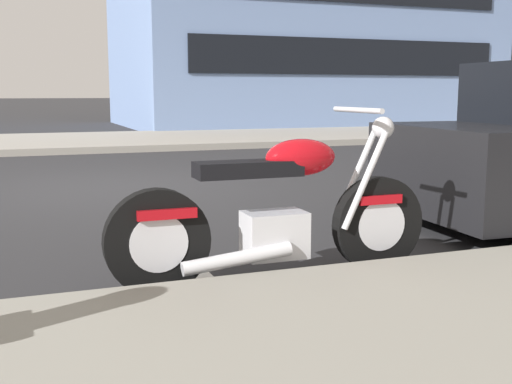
{
  "coord_description": "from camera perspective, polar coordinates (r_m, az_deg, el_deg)",
  "views": [
    {
      "loc": [
        -1.12,
        -8.28,
        1.22
      ],
      "look_at": [
        0.26,
        -4.61,
        0.6
      ],
      "focal_mm": 44.54,
      "sensor_mm": 36.0,
      "label": 1
    }
  ],
  "objects": [
    {
      "name": "ground_plane",
      "position": [
        8.45,
        -12.81,
        0.41
      ],
      "size": [
        260.0,
        260.0,
        0.0
      ],
      "primitive_type": "plane",
      "color": "#28282B"
    },
    {
      "name": "sidewalk_far_curb",
      "position": [
        20.32,
        19.69,
        5.18
      ],
      "size": [
        120.0,
        5.0,
        0.14
      ],
      "primitive_type": "cube",
      "color": "gray",
      "rests_on": "ground"
    },
    {
      "name": "parking_stall_stripe",
      "position": [
        4.51,
        -5.5,
        -6.77
      ],
      "size": [
        0.12,
        2.2,
        0.01
      ],
      "primitive_type": "cube",
      "color": "silver",
      "rests_on": "ground"
    },
    {
      "name": "parked_motorcycle",
      "position": [
        4.1,
        1.99,
        -2.14
      ],
      "size": [
        2.19,
        0.62,
        1.12
      ],
      "rotation": [
        0.0,
        0.0,
        -0.01
      ],
      "color": "black",
      "rests_on": "ground"
    }
  ]
}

